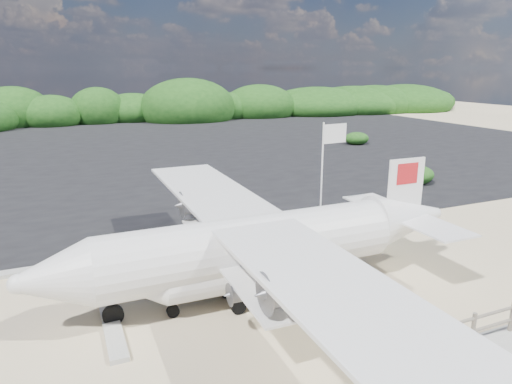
% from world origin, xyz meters
% --- Properties ---
extents(ground, '(160.00, 160.00, 0.00)m').
position_xyz_m(ground, '(0.00, 0.00, 0.00)').
color(ground, beige).
extents(asphalt_apron, '(90.00, 50.00, 0.04)m').
position_xyz_m(asphalt_apron, '(0.00, 30.00, 0.00)').
color(asphalt_apron, '#B2B2B2').
rests_on(asphalt_apron, ground).
extents(vegetation_band, '(124.00, 8.00, 4.40)m').
position_xyz_m(vegetation_band, '(0.00, 55.00, 0.00)').
color(vegetation_band, '#B2B2B2').
rests_on(vegetation_band, ground).
extents(fence, '(6.40, 2.00, 1.10)m').
position_xyz_m(fence, '(6.00, -5.00, 0.00)').
color(fence, '#B2B2B2').
rests_on(fence, ground).
extents(baggage_cart, '(2.66, 1.91, 1.20)m').
position_xyz_m(baggage_cart, '(-1.50, 1.87, 0.00)').
color(baggage_cart, blue).
rests_on(baggage_cart, ground).
extents(flagpole, '(1.14, 0.57, 5.48)m').
position_xyz_m(flagpole, '(3.68, 1.75, 0.00)').
color(flagpole, white).
rests_on(flagpole, ground).
extents(signboard, '(1.85, 0.50, 1.52)m').
position_xyz_m(signboard, '(0.52, 0.60, 0.00)').
color(signboard, '#502116').
rests_on(signboard, ground).
extents(crew_a, '(0.71, 0.58, 1.67)m').
position_xyz_m(crew_a, '(0.47, 3.05, 0.83)').
color(crew_a, '#121141').
rests_on(crew_a, ground).
extents(crew_b, '(1.14, 1.03, 1.93)m').
position_xyz_m(crew_b, '(-0.50, 3.67, 0.96)').
color(crew_b, '#121141').
rests_on(crew_b, ground).
extents(aircraft_large, '(17.93, 17.93, 5.37)m').
position_xyz_m(aircraft_large, '(17.38, 24.54, 0.00)').
color(aircraft_large, '#B2B2B2').
rests_on(aircraft_large, ground).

